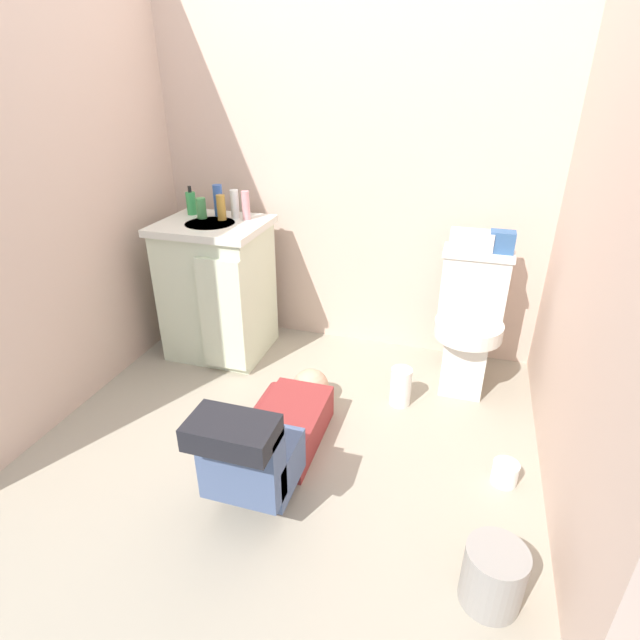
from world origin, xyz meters
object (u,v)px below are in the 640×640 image
(toiletry_bag, at_px, (502,242))
(bottle_green, at_px, (201,208))
(tissue_box, at_px, (471,240))
(bottle_blue, at_px, (218,200))
(bottle_pink, at_px, (246,205))
(bottle_white, at_px, (235,204))
(paper_towel_roll, at_px, (401,386))
(toilet, at_px, (469,323))
(trash_can, at_px, (493,576))
(bottle_amber, at_px, (221,208))
(soap_dispenser, at_px, (191,203))
(toilet_paper_roll, at_px, (505,473))
(person_plumber, at_px, (273,435))
(faucet, at_px, (222,207))
(vanity_cabinet, at_px, (218,288))

(toiletry_bag, xyz_separation_m, bottle_green, (-1.66, -0.09, 0.07))
(tissue_box, relative_size, bottle_blue, 1.23)
(toiletry_bag, bearing_deg, bottle_pink, -178.32)
(bottle_white, distance_m, paper_towel_roll, 1.38)
(tissue_box, bearing_deg, toiletry_bag, 0.00)
(toilet, height_order, trash_can, toilet)
(bottle_amber, relative_size, bottle_pink, 0.88)
(tissue_box, relative_size, bottle_green, 1.89)
(toilet, xyz_separation_m, soap_dispenser, (-1.65, 0.06, 0.52))
(trash_can, relative_size, toilet_paper_roll, 2.06)
(person_plumber, relative_size, paper_towel_roll, 5.08)
(trash_can, bearing_deg, toilet_paper_roll, 84.04)
(soap_dispenser, xyz_separation_m, bottle_white, (0.28, -0.00, 0.01))
(person_plumber, xyz_separation_m, toilet_paper_roll, (0.98, 0.20, -0.13))
(bottle_green, distance_m, bottle_amber, 0.13)
(faucet, height_order, paper_towel_roll, faucet)
(vanity_cabinet, relative_size, paper_towel_roll, 3.91)
(soap_dispenser, height_order, toilet_paper_roll, soap_dispenser)
(vanity_cabinet, xyz_separation_m, paper_towel_roll, (1.16, -0.25, -0.31))
(bottle_white, bearing_deg, bottle_pink, -6.03)
(person_plumber, bearing_deg, soap_dispenser, 131.32)
(bottle_pink, bearing_deg, soap_dispenser, 178.40)
(faucet, bearing_deg, bottle_white, -13.32)
(person_plumber, xyz_separation_m, bottle_green, (-0.79, 0.95, 0.70))
(trash_can, distance_m, toilet_paper_roll, 0.58)
(vanity_cabinet, relative_size, toiletry_bag, 6.61)
(person_plumber, distance_m, paper_towel_roll, 0.79)
(person_plumber, bearing_deg, bottle_amber, 124.86)
(person_plumber, bearing_deg, bottle_white, 120.98)
(soap_dispenser, relative_size, paper_towel_roll, 0.79)
(toilet, xyz_separation_m, trash_can, (0.16, -1.33, -0.25))
(toilet, xyz_separation_m, tissue_box, (-0.05, 0.09, 0.43))
(bottle_green, bearing_deg, bottle_amber, 1.41)
(person_plumber, bearing_deg, trash_can, -22.35)
(vanity_cabinet, height_order, bottle_green, bottle_green)
(toiletry_bag, relative_size, bottle_amber, 0.88)
(bottle_white, height_order, paper_towel_roll, bottle_white)
(person_plumber, xyz_separation_m, soap_dispenser, (-0.89, 1.01, 0.71))
(bottle_green, xyz_separation_m, trash_can, (1.71, -1.33, -0.76))
(person_plumber, xyz_separation_m, bottle_white, (-0.61, 1.01, 0.72))
(toiletry_bag, bearing_deg, paper_towel_roll, -134.65)
(faucet, bearing_deg, toilet, -3.11)
(bottle_blue, bearing_deg, person_plumber, -55.05)
(toilet, relative_size, trash_can, 3.30)
(tissue_box, relative_size, paper_towel_roll, 1.05)
(faucet, height_order, bottle_white, bottle_white)
(toilet, height_order, soap_dispenser, soap_dispenser)
(toilet, xyz_separation_m, person_plumber, (-0.76, -0.95, -0.19))
(soap_dispenser, bearing_deg, paper_towel_roll, -15.66)
(faucet, distance_m, bottle_green, 0.12)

